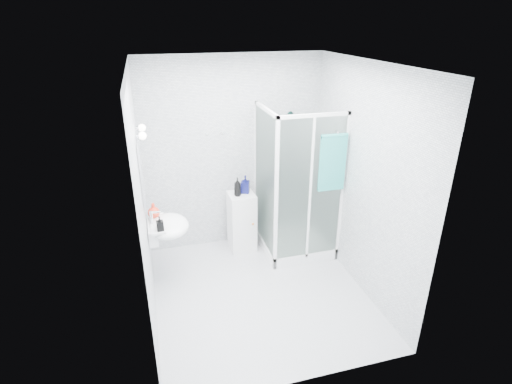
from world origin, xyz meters
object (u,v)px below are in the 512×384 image
object	(u,v)px
shower_enclosure	(292,223)
soap_dispenser_orange	(154,210)
wall_basin	(166,227)
shampoo_bottle_a	(237,187)
storage_cabinet	(242,222)
hand_towel	(333,161)
soap_dispenser_black	(160,224)
shampoo_bottle_b	(245,184)

from	to	relation	value
shower_enclosure	soap_dispenser_orange	world-z (taller)	shower_enclosure
wall_basin	shampoo_bottle_a	size ratio (longest dim) A/B	2.23
storage_cabinet	hand_towel	bearing A→B (deg)	-36.85
shower_enclosure	soap_dispenser_black	size ratio (longest dim) A/B	12.30
shampoo_bottle_a	soap_dispenser_black	xyz separation A→B (m)	(-1.04, -0.74, -0.01)
storage_cabinet	soap_dispenser_orange	size ratio (longest dim) A/B	4.69
shampoo_bottle_b	soap_dispenser_orange	xyz separation A→B (m)	(-1.21, -0.48, 0.00)
shower_enclosure	hand_towel	world-z (taller)	shower_enclosure
shampoo_bottle_b	soap_dispenser_orange	world-z (taller)	shampoo_bottle_b
storage_cabinet	hand_towel	distance (m)	1.55
hand_towel	soap_dispenser_orange	xyz separation A→B (m)	(-2.10, 0.23, -0.48)
soap_dispenser_orange	soap_dispenser_black	bearing A→B (deg)	-81.15
shower_enclosure	hand_towel	xyz separation A→B (m)	(0.33, -0.40, 0.98)
shampoo_bottle_b	soap_dispenser_black	distance (m)	1.41
soap_dispenser_orange	shampoo_bottle_a	bearing A→B (deg)	20.36
shampoo_bottle_a	shower_enclosure	bearing A→B (deg)	-18.71
shower_enclosure	wall_basin	xyz separation A→B (m)	(-1.66, -0.32, 0.35)
wall_basin	soap_dispenser_orange	xyz separation A→B (m)	(-0.12, 0.15, 0.15)
soap_dispenser_orange	shower_enclosure	bearing A→B (deg)	5.46
shower_enclosure	storage_cabinet	xyz separation A→B (m)	(-0.63, 0.27, -0.03)
storage_cabinet	shower_enclosure	bearing A→B (deg)	-24.95
soap_dispenser_orange	soap_dispenser_black	world-z (taller)	soap_dispenser_orange
soap_dispenser_black	hand_towel	bearing A→B (deg)	2.93
soap_dispenser_black	shampoo_bottle_a	bearing A→B (deg)	35.55
shower_enclosure	shampoo_bottle_a	distance (m)	0.89
shower_enclosure	shampoo_bottle_b	distance (m)	0.82
hand_towel	soap_dispenser_black	size ratio (longest dim) A/B	4.32
wall_basin	soap_dispenser_black	xyz separation A→B (m)	(-0.07, -0.19, 0.15)
storage_cabinet	soap_dispenser_black	xyz separation A→B (m)	(-1.09, -0.78, 0.53)
shower_enclosure	hand_towel	bearing A→B (deg)	-50.88
storage_cabinet	hand_towel	xyz separation A→B (m)	(0.96, -0.67, 1.01)
shower_enclosure	hand_towel	distance (m)	1.11
shampoo_bottle_a	shampoo_bottle_b	size ratio (longest dim) A/B	1.05
storage_cabinet	shampoo_bottle_b	bearing A→B (deg)	27.73
wall_basin	soap_dispenser_orange	world-z (taller)	soap_dispenser_orange
soap_dispenser_orange	wall_basin	bearing A→B (deg)	-49.97
shower_enclosure	hand_towel	size ratio (longest dim) A/B	2.85
shampoo_bottle_b	soap_dispenser_black	bearing A→B (deg)	-144.99
hand_towel	shampoo_bottle_b	distance (m)	1.24
hand_towel	wall_basin	bearing A→B (deg)	177.54
shampoo_bottle_a	soap_dispenser_orange	distance (m)	1.16
shower_enclosure	shampoo_bottle_a	world-z (taller)	shower_enclosure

